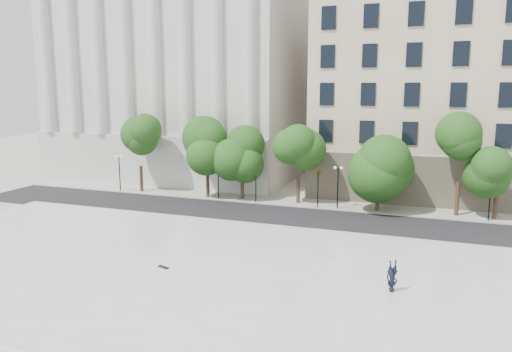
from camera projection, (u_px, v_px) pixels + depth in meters
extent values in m
plane|color=beige|center=(156.00, 291.00, 28.18)|extent=(160.00, 160.00, 0.00)
cube|color=silver|center=(181.00, 270.00, 30.92)|extent=(44.00, 22.00, 0.45)
cube|color=black|center=(261.00, 215.00, 44.83)|extent=(60.00, 8.00, 0.02)
cube|color=#B1ADA4|center=(281.00, 201.00, 50.37)|extent=(60.00, 4.00, 0.12)
cube|color=beige|center=(195.00, 79.00, 67.79)|extent=(30.00, 26.00, 25.00)
cube|color=beige|center=(493.00, 95.00, 55.67)|extent=(36.00, 26.00, 21.00)
cylinder|color=black|center=(256.00, 186.00, 49.21)|extent=(0.10, 0.10, 3.50)
imported|color=black|center=(256.00, 165.00, 48.84)|extent=(0.86, 1.82, 0.72)
cylinder|color=black|center=(318.00, 190.00, 47.10)|extent=(0.10, 0.10, 3.50)
imported|color=black|center=(318.00, 169.00, 46.74)|extent=(0.99, 1.63, 0.66)
imported|color=black|center=(392.00, 287.00, 26.99)|extent=(1.44, 1.85, 0.48)
cube|color=black|center=(163.00, 267.00, 30.61)|extent=(0.81, 0.44, 0.08)
cylinder|color=#382619|center=(141.00, 179.00, 54.48)|extent=(0.36, 0.36, 2.92)
sphere|color=#1B4513|center=(140.00, 143.00, 53.79)|extent=(3.60, 3.60, 3.60)
cylinder|color=#382619|center=(208.00, 183.00, 51.68)|extent=(0.36, 0.36, 3.19)
sphere|color=#1B4513|center=(207.00, 141.00, 50.91)|extent=(3.91, 3.91, 3.91)
cylinder|color=#382619|center=(242.00, 186.00, 51.06)|extent=(0.36, 0.36, 2.72)
sphere|color=#1B4513|center=(242.00, 151.00, 50.41)|extent=(4.42, 4.42, 4.42)
cylinder|color=#382619|center=(298.00, 191.00, 49.11)|extent=(0.36, 0.36, 2.65)
sphere|color=#1B4513|center=(299.00, 154.00, 48.48)|extent=(3.50, 3.50, 3.50)
cylinder|color=#382619|center=(378.00, 198.00, 46.01)|extent=(0.36, 0.36, 2.62)
sphere|color=#1B4513|center=(379.00, 160.00, 45.38)|extent=(4.59, 4.59, 4.59)
cylinder|color=#382619|center=(457.00, 200.00, 44.23)|extent=(0.36, 0.36, 3.09)
sphere|color=#1B4513|center=(461.00, 153.00, 43.50)|extent=(3.62, 3.62, 3.62)
cylinder|color=#382619|center=(495.00, 205.00, 42.87)|extent=(0.36, 0.36, 2.78)
sphere|color=#1B4513|center=(499.00, 162.00, 42.20)|extent=(3.89, 3.89, 3.89)
cylinder|color=black|center=(120.00, 175.00, 54.89)|extent=(0.12, 0.12, 3.74)
cube|color=black|center=(119.00, 158.00, 54.56)|extent=(0.60, 0.06, 0.06)
sphere|color=white|center=(117.00, 157.00, 54.65)|extent=(0.28, 0.28, 0.28)
sphere|color=white|center=(121.00, 157.00, 54.44)|extent=(0.28, 0.28, 0.28)
cylinder|color=black|center=(218.00, 181.00, 50.86)|extent=(0.12, 0.12, 3.90)
cube|color=black|center=(218.00, 162.00, 50.52)|extent=(0.60, 0.06, 0.06)
sphere|color=white|center=(215.00, 161.00, 50.61)|extent=(0.28, 0.28, 0.28)
sphere|color=white|center=(221.00, 161.00, 50.40)|extent=(0.28, 0.28, 0.28)
cylinder|color=black|center=(338.00, 189.00, 46.73)|extent=(0.12, 0.12, 3.88)
cube|color=black|center=(338.00, 169.00, 46.39)|extent=(0.60, 0.06, 0.06)
sphere|color=white|center=(335.00, 168.00, 46.48)|extent=(0.28, 0.28, 0.28)
sphere|color=white|center=(342.00, 168.00, 46.27)|extent=(0.28, 0.28, 0.28)
cylinder|color=black|center=(490.00, 198.00, 42.32)|extent=(0.12, 0.12, 4.16)
cube|color=black|center=(492.00, 174.00, 41.96)|extent=(0.60, 0.06, 0.06)
sphere|color=white|center=(488.00, 173.00, 42.04)|extent=(0.28, 0.28, 0.28)
sphere|color=white|center=(496.00, 173.00, 41.84)|extent=(0.28, 0.28, 0.28)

